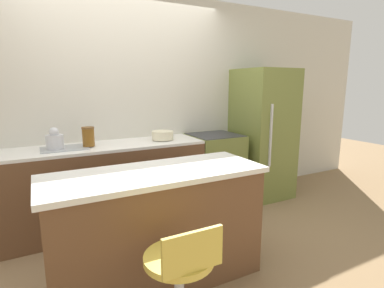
# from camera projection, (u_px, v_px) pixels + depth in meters

# --- Properties ---
(ground_plane) EXTENTS (14.00, 14.00, 0.00)m
(ground_plane) POSITION_uv_depth(u_px,v_px,m) (144.00, 230.00, 3.23)
(ground_plane) COLOR #8E704C
(wall_back) EXTENTS (8.00, 0.06, 2.60)m
(wall_back) POSITION_uv_depth(u_px,v_px,m) (123.00, 105.00, 3.54)
(wall_back) COLOR beige
(wall_back) RESTS_ON ground_plane
(back_counter) EXTENTS (2.16, 0.60, 0.91)m
(back_counter) POSITION_uv_depth(u_px,v_px,m) (105.00, 186.00, 3.27)
(back_counter) COLOR brown
(back_counter) RESTS_ON ground_plane
(kitchen_island) EXTENTS (1.65, 0.63, 0.91)m
(kitchen_island) POSITION_uv_depth(u_px,v_px,m) (157.00, 227.00, 2.32)
(kitchen_island) COLOR brown
(kitchen_island) RESTS_ON ground_plane
(oven_range) EXTENTS (0.62, 0.61, 0.91)m
(oven_range) POSITION_uv_depth(u_px,v_px,m) (214.00, 169.00, 3.91)
(oven_range) COLOR olive
(oven_range) RESTS_ON ground_plane
(refrigerator) EXTENTS (0.68, 0.73, 1.74)m
(refrigerator) POSITION_uv_depth(u_px,v_px,m) (263.00, 134.00, 4.12)
(refrigerator) COLOR olive
(refrigerator) RESTS_ON ground_plane
(stool_chair) EXTENTS (0.41, 0.41, 0.79)m
(stool_chair) POSITION_uv_depth(u_px,v_px,m) (181.00, 283.00, 1.74)
(stool_chair) COLOR #B7B7BC
(stool_chair) RESTS_ON ground_plane
(kettle) EXTENTS (0.17, 0.17, 0.22)m
(kettle) POSITION_uv_depth(u_px,v_px,m) (55.00, 140.00, 2.94)
(kettle) COLOR silver
(kettle) RESTS_ON back_counter
(mixing_bowl) EXTENTS (0.25, 0.25, 0.10)m
(mixing_bowl) POSITION_uv_depth(u_px,v_px,m) (163.00, 135.00, 3.46)
(mixing_bowl) COLOR beige
(mixing_bowl) RESTS_ON back_counter
(canister_jar) EXTENTS (0.13, 0.13, 0.20)m
(canister_jar) POSITION_uv_depth(u_px,v_px,m) (88.00, 137.00, 3.08)
(canister_jar) COLOR brown
(canister_jar) RESTS_ON back_counter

